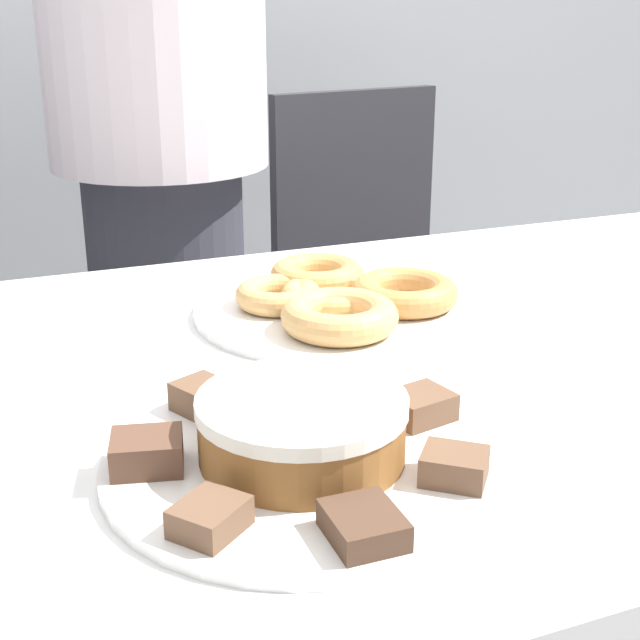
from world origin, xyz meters
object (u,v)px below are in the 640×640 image
office_chair_right (389,322)px  plate_donuts (332,310)px  frosted_cake (302,427)px  plate_cake (302,462)px  person_standing (159,134)px

office_chair_right → plate_donuts: (-0.42, -0.68, 0.31)m
frosted_cake → plate_cake: bearing=90.0°
frosted_cake → office_chair_right: bearing=60.1°
person_standing → plate_donuts: person_standing is taller
office_chair_right → plate_cake: (-0.58, -1.01, 0.31)m
plate_cake → frosted_cake: (0.00, -0.00, 0.03)m
office_chair_right → frosted_cake: 1.22m
plate_donuts → office_chair_right: bearing=58.5°
office_chair_right → frosted_cake: bearing=-128.0°
person_standing → plate_donuts: bearing=-83.5°
office_chair_right → plate_donuts: office_chair_right is taller
office_chair_right → plate_donuts: bearing=-129.6°
office_chair_right → plate_cake: size_ratio=2.81×
office_chair_right → frosted_cake: size_ratio=5.38×
person_standing → frosted_cake: size_ratio=9.86×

